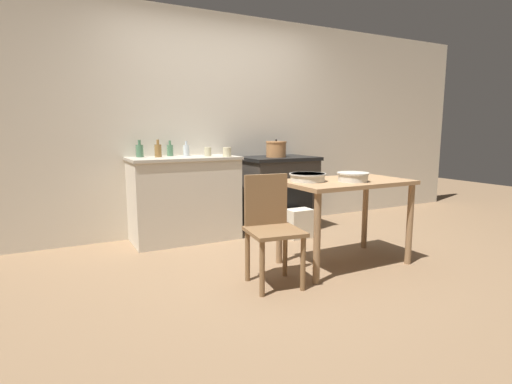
% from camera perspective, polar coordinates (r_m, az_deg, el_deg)
% --- Properties ---
extents(ground_plane, '(14.00, 14.00, 0.00)m').
position_cam_1_polar(ground_plane, '(3.65, 4.03, -10.48)').
color(ground_plane, '#896B4C').
extents(wall_back, '(8.00, 0.07, 2.55)m').
position_cam_1_polar(wall_back, '(4.86, -5.82, 9.63)').
color(wall_back, beige).
rests_on(wall_back, ground_plane).
extents(counter_cabinet, '(1.17, 0.59, 0.92)m').
position_cam_1_polar(counter_cabinet, '(4.46, -10.16, -0.92)').
color(counter_cabinet, beige).
rests_on(counter_cabinet, ground_plane).
extents(stove, '(0.87, 0.68, 0.89)m').
position_cam_1_polar(stove, '(4.89, 3.07, -0.10)').
color(stove, '#38332D').
rests_on(stove, ground_plane).
extents(work_table, '(1.12, 0.67, 0.77)m').
position_cam_1_polar(work_table, '(3.64, 12.64, -0.17)').
color(work_table, '#A87F56').
rests_on(work_table, ground_plane).
extents(chair, '(0.45, 0.45, 0.86)m').
position_cam_1_polar(chair, '(3.14, 2.19, -4.82)').
color(chair, olive).
rests_on(chair, ground_plane).
extents(flour_sack, '(0.28, 0.19, 0.33)m').
position_cam_1_polar(flour_sack, '(4.53, 6.20, -4.50)').
color(flour_sack, beige).
rests_on(flour_sack, ground_plane).
extents(stock_pot, '(0.25, 0.25, 0.21)m').
position_cam_1_polar(stock_pot, '(4.77, 2.89, 6.15)').
color(stock_pot, '#B77A47').
rests_on(stock_pot, stove).
extents(mixing_bowl_large, '(0.32, 0.32, 0.07)m').
position_cam_1_polar(mixing_bowl_large, '(3.48, 7.39, 2.17)').
color(mixing_bowl_large, silver).
rests_on(mixing_bowl_large, work_table).
extents(mixing_bowl_small, '(0.27, 0.27, 0.08)m').
position_cam_1_polar(mixing_bowl_small, '(3.54, 13.68, 2.18)').
color(mixing_bowl_small, silver).
rests_on(mixing_bowl_small, work_table).
extents(bottle_far_left, '(0.07, 0.07, 0.17)m').
position_cam_1_polar(bottle_far_left, '(4.55, -9.93, 5.91)').
color(bottle_far_left, silver).
rests_on(bottle_far_left, counter_cabinet).
extents(bottle_left, '(0.07, 0.07, 0.19)m').
position_cam_1_polar(bottle_left, '(4.41, -13.82, 5.80)').
color(bottle_left, olive).
rests_on(bottle_left, counter_cabinet).
extents(bottle_mid_left, '(0.08, 0.08, 0.18)m').
position_cam_1_polar(bottle_mid_left, '(4.45, -16.29, 5.71)').
color(bottle_mid_left, '#517F5B').
rests_on(bottle_mid_left, counter_cabinet).
extents(bottle_center_left, '(0.07, 0.07, 0.17)m').
position_cam_1_polar(bottle_center_left, '(4.56, -12.18, 5.88)').
color(bottle_center_left, '#517F5B').
rests_on(bottle_center_left, counter_cabinet).
extents(cup_center, '(0.07, 0.07, 0.10)m').
position_cam_1_polar(cup_center, '(4.46, -6.90, 5.73)').
color(cup_center, beige).
rests_on(cup_center, counter_cabinet).
extents(cup_center_right, '(0.09, 0.09, 0.10)m').
position_cam_1_polar(cup_center_right, '(4.38, -4.16, 5.73)').
color(cup_center_right, beige).
rests_on(cup_center_right, counter_cabinet).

